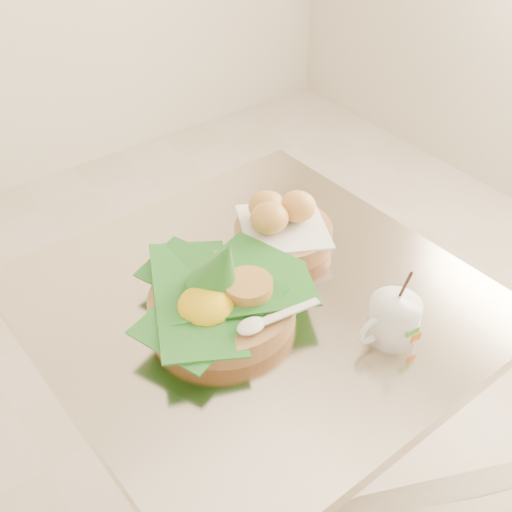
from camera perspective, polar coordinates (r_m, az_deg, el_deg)
cafe_table at (r=1.24m, az=0.02°, el=-11.14°), size 0.72×0.72×0.75m
rice_basket at (r=1.03m, az=-3.04°, el=-3.64°), size 0.30×0.30×0.15m
bread_basket at (r=1.18m, az=2.26°, el=2.74°), size 0.21×0.21×0.09m
coffee_mug at (r=1.02m, az=12.06°, el=-5.51°), size 0.11×0.08×0.14m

